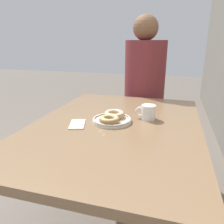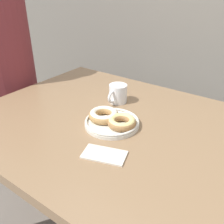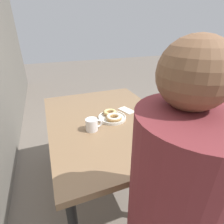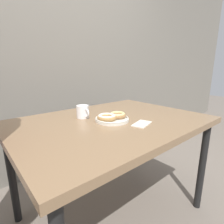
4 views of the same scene
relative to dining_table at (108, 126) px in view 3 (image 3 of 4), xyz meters
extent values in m
plane|color=#70665B|center=(0.00, -0.22, -0.69)|extent=(14.00, 14.00, 0.00)
cube|color=#846647|center=(0.00, 0.00, 0.05)|extent=(1.26, 0.92, 0.04)
cylinder|color=black|center=(-0.57, -0.40, -0.33)|extent=(0.05, 0.05, 0.72)
cylinder|color=black|center=(0.57, -0.40, -0.33)|extent=(0.05, 0.05, 0.72)
cylinder|color=black|center=(0.57, 0.40, -0.33)|extent=(0.05, 0.05, 0.72)
cylinder|color=silver|center=(-0.02, -0.03, 0.08)|extent=(0.22, 0.22, 0.01)
torus|color=silver|center=(-0.02, -0.03, 0.09)|extent=(0.22, 0.22, 0.01)
torus|color=#9E7042|center=(0.03, -0.03, 0.10)|extent=(0.15, 0.15, 0.03)
torus|color=#E0D17F|center=(0.03, -0.03, 0.11)|extent=(0.14, 0.14, 0.03)
torus|color=#B2844C|center=(-0.06, -0.03, 0.10)|extent=(0.13, 0.13, 0.03)
torus|color=silver|center=(-0.06, -0.03, 0.11)|extent=(0.12, 0.12, 0.03)
cylinder|color=white|center=(-0.12, 0.16, 0.11)|extent=(0.08, 0.08, 0.09)
cylinder|color=#382114|center=(-0.12, 0.16, 0.15)|extent=(0.07, 0.07, 0.00)
torus|color=white|center=(-0.12, 0.12, 0.11)|extent=(0.01, 0.06, 0.06)
cylinder|color=maroon|center=(-0.85, 0.04, 0.26)|extent=(0.36, 0.36, 0.51)
sphere|color=brown|center=(-0.80, 0.03, 0.61)|extent=(0.21, 0.21, 0.21)
cube|color=beige|center=(0.07, -0.20, 0.07)|extent=(0.16, 0.12, 0.01)
camera|label=1|loc=(1.10, 0.29, 0.51)|focal=35.00mm
camera|label=2|loc=(0.48, -0.73, 0.59)|focal=40.00mm
camera|label=3|loc=(-1.15, 0.41, 0.73)|focal=28.00mm
camera|label=4|loc=(-0.73, -0.86, 0.41)|focal=28.00mm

